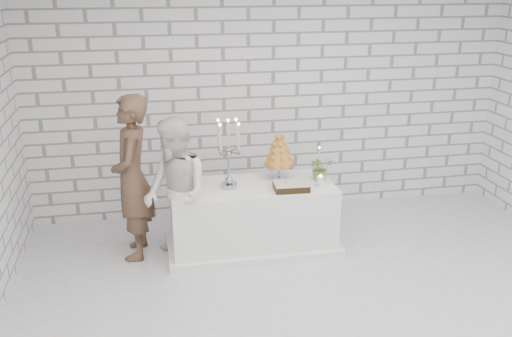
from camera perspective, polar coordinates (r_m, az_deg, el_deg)
name	(u,v)px	position (r m, az deg, el deg)	size (l,w,h in m)	color
ground	(331,312)	(5.45, 7.54, -14.12)	(6.00, 5.00, 0.01)	silver
wall_back	(273,97)	(7.12, 1.72, 7.25)	(6.00, 0.01, 3.00)	white
cake_table	(252,216)	(6.38, -0.37, -4.84)	(1.80, 0.80, 0.75)	white
groom	(132,178)	(6.16, -12.35, -0.93)	(0.66, 0.43, 1.80)	brown
bride	(176,194)	(5.91, -8.07, -2.57)	(0.78, 0.61, 1.61)	white
candelabra	(229,154)	(6.05, -2.76, 1.48)	(0.31, 0.31, 0.77)	#999AA3
croquembouche	(279,156)	(6.33, 2.36, 1.28)	(0.36, 0.36, 0.55)	#A5641D
chocolate_cake	(291,186)	(6.11, 3.57, -1.79)	(0.37, 0.26, 0.08)	black
pillar_candle	(320,182)	(6.21, 6.49, -1.31)	(0.08, 0.08, 0.12)	white
extra_taper	(319,162)	(6.54, 6.34, 0.69)	(0.06, 0.06, 0.32)	beige
flowers	(320,168)	(6.38, 6.51, 0.07)	(0.26, 0.23, 0.29)	#4C6A2F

